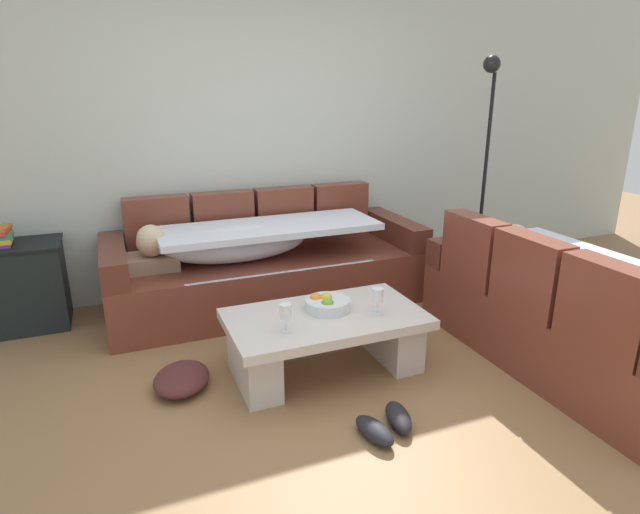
# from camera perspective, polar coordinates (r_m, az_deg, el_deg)

# --- Properties ---
(ground_plane) EXTENTS (14.00, 14.00, 0.00)m
(ground_plane) POSITION_cam_1_polar(r_m,az_deg,el_deg) (3.06, 4.33, -15.80)
(ground_plane) COLOR olive
(back_wall) EXTENTS (9.00, 0.10, 2.70)m
(back_wall) POSITION_cam_1_polar(r_m,az_deg,el_deg) (4.58, -7.54, 13.43)
(back_wall) COLOR #B6C3B9
(back_wall) RESTS_ON ground_plane
(couch_along_wall) EXTENTS (2.49, 0.92, 0.88)m
(couch_along_wall) POSITION_cam_1_polar(r_m,az_deg,el_deg) (4.27, -6.30, -0.91)
(couch_along_wall) COLOR brown
(couch_along_wall) RESTS_ON ground_plane
(couch_near_window) EXTENTS (0.92, 1.95, 0.88)m
(couch_near_window) POSITION_cam_1_polar(r_m,az_deg,el_deg) (3.70, 25.22, -5.50)
(couch_near_window) COLOR brown
(couch_near_window) RESTS_ON ground_plane
(coffee_table) EXTENTS (1.20, 0.68, 0.38)m
(coffee_table) POSITION_cam_1_polar(r_m,az_deg,el_deg) (3.28, 0.58, -8.51)
(coffee_table) COLOR beige
(coffee_table) RESTS_ON ground_plane
(fruit_bowl) EXTENTS (0.28, 0.28, 0.10)m
(fruit_bowl) POSITION_cam_1_polar(r_m,az_deg,el_deg) (3.27, 0.73, -5.11)
(fruit_bowl) COLOR silver
(fruit_bowl) RESTS_ON coffee_table
(wine_glass_near_left) EXTENTS (0.07, 0.07, 0.17)m
(wine_glass_near_left) POSITION_cam_1_polar(r_m,az_deg,el_deg) (2.97, -3.76, -6.04)
(wine_glass_near_left) COLOR silver
(wine_glass_near_left) RESTS_ON coffee_table
(wine_glass_near_right) EXTENTS (0.07, 0.07, 0.17)m
(wine_glass_near_right) POSITION_cam_1_polar(r_m,az_deg,el_deg) (3.20, 6.28, -4.28)
(wine_glass_near_right) COLOR silver
(wine_glass_near_right) RESTS_ON coffee_table
(side_cabinet) EXTENTS (0.72, 0.44, 0.64)m
(side_cabinet) POSITION_cam_1_polar(r_m,az_deg,el_deg) (4.41, -30.40, -2.86)
(side_cabinet) COLOR black
(side_cabinet) RESTS_ON ground_plane
(floor_lamp) EXTENTS (0.33, 0.31, 1.95)m
(floor_lamp) POSITION_cam_1_polar(r_m,az_deg,el_deg) (4.86, 17.49, 10.25)
(floor_lamp) COLOR black
(floor_lamp) RESTS_ON ground_plane
(pair_of_shoes) EXTENTS (0.35, 0.34, 0.09)m
(pair_of_shoes) POSITION_cam_1_polar(r_m,az_deg,el_deg) (2.86, 7.25, -17.54)
(pair_of_shoes) COLOR black
(pair_of_shoes) RESTS_ON ground_plane
(crumpled_garment) EXTENTS (0.44, 0.49, 0.12)m
(crumpled_garment) POSITION_cam_1_polar(r_m,az_deg,el_deg) (3.28, -14.81, -12.67)
(crumpled_garment) COLOR #4C2323
(crumpled_garment) RESTS_ON ground_plane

